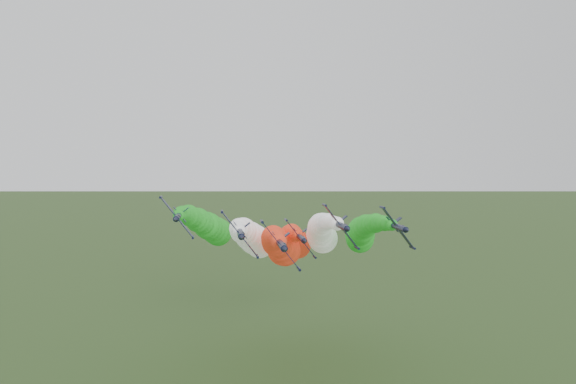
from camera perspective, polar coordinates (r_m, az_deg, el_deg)
name	(u,v)px	position (r m, az deg, el deg)	size (l,w,h in m)	color
jet_lead	(280,245)	(125.95, -0.85, -5.43)	(14.05, 63.77, 17.19)	black
jet_inner_left	(252,237)	(130.48, -3.73, -4.61)	(13.91, 63.63, 17.05)	black
jet_inner_right	(322,232)	(135.85, 3.43, -4.12)	(14.11, 63.83, 17.25)	black
jet_outer_left	(206,225)	(141.83, -8.29, -3.36)	(13.99, 63.71, 17.13)	black
jet_outer_right	(362,232)	(141.22, 7.57, -4.10)	(14.04, 63.76, 17.18)	black
jet_trail	(294,240)	(149.43, 0.63, -4.93)	(14.03, 63.75, 17.17)	black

